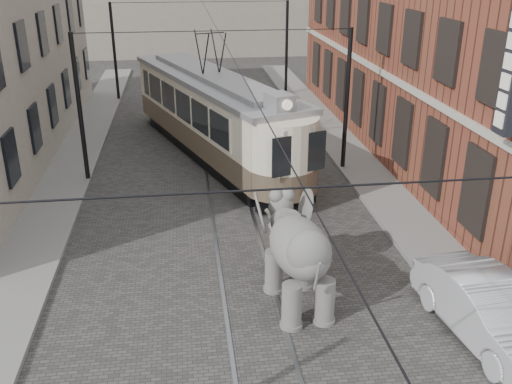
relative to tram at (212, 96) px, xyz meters
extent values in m
plane|color=#43403E|center=(0.26, -8.67, -2.79)|extent=(120.00, 120.00, 0.00)
cube|color=slate|center=(6.26, -8.67, -2.72)|extent=(2.00, 60.00, 0.15)
cube|color=slate|center=(-6.24, -8.67, -2.72)|extent=(2.00, 60.00, 0.15)
cube|color=brown|center=(11.26, 0.33, 3.21)|extent=(8.00, 26.00, 12.00)
imported|color=#A8A8AC|center=(5.76, -14.60, -2.01)|extent=(2.21, 4.88, 1.56)
camera|label=1|loc=(-1.30, -25.31, 5.95)|focal=40.07mm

